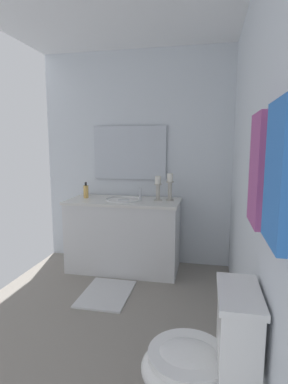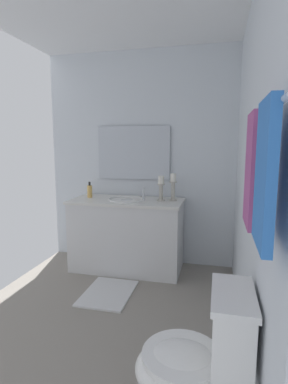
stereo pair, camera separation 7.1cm
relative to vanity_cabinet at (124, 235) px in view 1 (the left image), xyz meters
The scene contains 14 objects.
floor 1.10m from the vanity_cabinet, ahead, with size 2.69×2.23×0.02m, color gray.
wall_back 1.77m from the vanity_cabinet, 49.30° to the left, with size 2.69×0.04×2.45m, color silver.
wall_left 0.89m from the vanity_cabinet, 167.42° to the left, with size 0.04×2.23×2.45m, color silver.
vanity_cabinet is the anchor object (origin of this frame).
sink_basin 0.36m from the vanity_cabinet, 90.00° to the left, with size 0.40×0.40×0.24m.
mirror 0.94m from the vanity_cabinet, behind, with size 0.02×0.86×0.61m, color silver.
candle_holder_tall 0.75m from the vanity_cabinet, 98.52° to the left, with size 0.09×0.09×0.29m.
candle_holder_short 0.66m from the vanity_cabinet, 94.63° to the left, with size 0.09×0.09×0.27m.
soap_bottle 0.66m from the vanity_cabinet, 94.96° to the right, with size 0.06×0.06×0.18m.
toilet 2.06m from the vanity_cabinet, 26.04° to the left, with size 0.39×0.54×0.75m.
towel_bar 2.54m from the vanity_cabinet, 29.50° to the left, with size 0.02×0.02×0.80m, color silver.
towel_near_vanity 2.28m from the vanity_cabinet, 31.75° to the left, with size 0.27×0.03×0.48m, color #A54C8C.
towel_center 2.61m from the vanity_cabinet, 26.84° to the left, with size 0.26×0.03×0.44m, color blue.
bath_mat 0.74m from the vanity_cabinet, ahead, with size 0.60×0.44×0.02m, color silver.
Camera 1 is at (2.16, 0.83, 1.39)m, focal length 28.49 mm.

